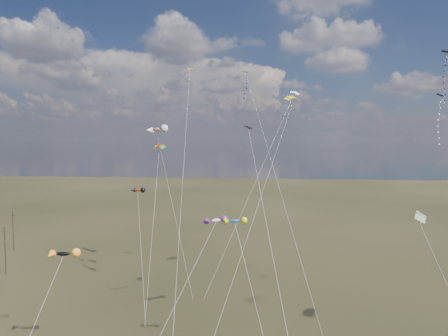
# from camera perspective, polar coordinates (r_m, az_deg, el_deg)

# --- Properties ---
(utility_pole_near) EXTENTS (1.40, 0.20, 8.00)m
(utility_pole_near) POSITION_cam_1_polar(r_m,az_deg,el_deg) (77.09, -28.79, -10.27)
(utility_pole_near) COLOR black
(utility_pole_near) RESTS_ON ground
(utility_pole_far) EXTENTS (1.40, 0.20, 8.00)m
(utility_pole_far) POSITION_cam_1_polar(r_m,az_deg,el_deg) (92.77, -27.91, -7.87)
(utility_pole_far) COLOR black
(utility_pole_far) RESTS_ON ground
(diamond_black_high) EXTENTS (2.42, 24.08, 33.70)m
(diamond_black_high) POSITION_cam_1_polar(r_m,az_deg,el_deg) (57.10, 29.40, 9.80)
(diamond_black_high) COLOR black
(diamond_black_high) RESTS_ON ground
(diamond_navy_tall) EXTENTS (10.39, 18.18, 32.58)m
(diamond_navy_tall) POSITION_cam_1_polar(r_m,az_deg,el_deg) (58.16, 3.78, 9.44)
(diamond_navy_tall) COLOR #0D1C45
(diamond_navy_tall) RESTS_ON ground
(diamond_black_mid) EXTENTS (6.11, 20.29, 24.26)m
(diamond_black_mid) POSITION_cam_1_polar(r_m,az_deg,el_deg) (43.99, 5.11, -2.73)
(diamond_black_mid) COLOR black
(diamond_black_mid) RESTS_ON ground
(diamond_navy_right) EXTENTS (12.03, 16.61, 27.99)m
(diamond_navy_right) POSITION_cam_1_polar(r_m,az_deg,el_deg) (53.84, 29.29, 4.60)
(diamond_navy_right) COLOR #0B1148
(diamond_navy_right) RESTS_ON ground
(diamond_orange_center) EXTENTS (3.04, 24.13, 32.21)m
(diamond_orange_center) POSITION_cam_1_polar(r_m,az_deg,el_deg) (46.20, -5.71, 1.56)
(diamond_orange_center) COLOR orange
(diamond_orange_center) RESTS_ON ground
(parafoil_yellow) EXTENTS (10.96, 21.81, 29.20)m
(parafoil_yellow) POSITION_cam_1_polar(r_m,az_deg,el_deg) (58.68, 9.67, 9.80)
(parafoil_yellow) COLOR #D7CF0A
(parafoil_yellow) RESTS_ON ground
(parafoil_blue_white) EXTENTS (14.45, 18.35, 31.45)m
(parafoil_blue_white) POSITION_cam_1_polar(r_m,az_deg,el_deg) (72.23, 9.67, 10.50)
(parafoil_blue_white) COLOR blue
(parafoil_blue_white) RESTS_ON ground
(parafoil_striped) EXTENTS (5.20, 9.41, 15.24)m
(parafoil_striped) POSITION_cam_1_polar(r_m,az_deg,el_deg) (47.83, 26.35, -5.99)
(parafoil_striped) COLOR yellow
(parafoil_striped) RESTS_ON ground
(parafoil_tricolor) EXTENTS (2.92, 14.65, 22.17)m
(parafoil_tricolor) POSITION_cam_1_polar(r_m,az_deg,el_deg) (60.90, -9.29, 3.05)
(parafoil_tricolor) COLOR yellow
(parafoil_tricolor) RESTS_ON ground
(novelty_black_orange) EXTENTS (3.11, 9.03, 11.44)m
(novelty_black_orange) POSITION_cam_1_polar(r_m,az_deg,el_deg) (44.64, -22.02, -11.34)
(novelty_black_orange) COLOR black
(novelty_black_orange) RESTS_ON ground
(novelty_orange_black) EXTENTS (5.76, 12.10, 15.40)m
(novelty_orange_black) POSITION_cam_1_polar(r_m,az_deg,el_deg) (61.34, -12.23, -3.19)
(novelty_orange_black) COLOR red
(novelty_orange_black) RESTS_ON ground
(novelty_white_purple) EXTENTS (7.20, 10.11, 13.20)m
(novelty_white_purple) POSITION_cam_1_polar(r_m,az_deg,el_deg) (48.79, -1.15, -7.53)
(novelty_white_purple) COLOR silver
(novelty_white_purple) RESTS_ON ground
(novelty_redwhite_stripe) EXTENTS (9.90, 11.95, 24.92)m
(novelty_redwhite_stripe) POSITION_cam_1_polar(r_m,az_deg,el_deg) (66.87, -9.60, 5.40)
(novelty_redwhite_stripe) COLOR red
(novelty_redwhite_stripe) RESTS_ON ground
(novelty_blue_yellow) EXTENTS (5.84, 8.91, 15.01)m
(novelty_blue_yellow) POSITION_cam_1_polar(r_m,az_deg,el_deg) (38.99, 1.61, -7.75)
(novelty_blue_yellow) COLOR #1258B2
(novelty_blue_yellow) RESTS_ON ground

